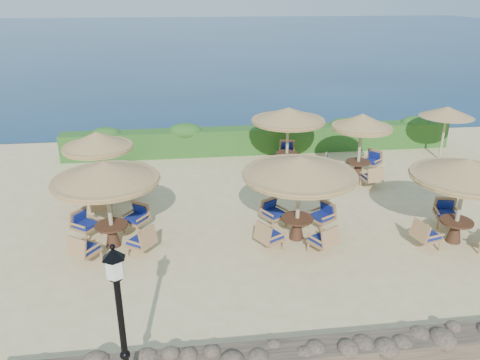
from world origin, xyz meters
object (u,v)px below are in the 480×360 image
extra_parasol (447,112)px  cafe_set_1 (299,179)px  cafe_set_0 (107,187)px  lamp_post (123,338)px  cafe_set_2 (465,181)px  cafe_set_3 (99,156)px  cafe_set_4 (288,122)px  cafe_set_5 (361,135)px

extra_parasol → cafe_set_1: bearing=-142.3°
extra_parasol → cafe_set_0: (-13.62, -6.01, -0.29)m
lamp_post → cafe_set_0: bearing=99.7°
lamp_post → extra_parasol: bearing=43.6°
cafe_set_1 → cafe_set_2: size_ratio=1.08×
cafe_set_3 → extra_parasol: bearing=11.6°
cafe_set_1 → cafe_set_2: (4.65, -0.79, 0.03)m
cafe_set_1 → cafe_set_3: (-6.19, 3.34, -0.15)m
cafe_set_1 → cafe_set_2: bearing=-9.7°
cafe_set_4 → extra_parasol: bearing=2.6°
cafe_set_3 → cafe_set_4: 7.66m
lamp_post → cafe_set_5: lamp_post is taller
lamp_post → cafe_set_2: bearing=28.3°
lamp_post → cafe_set_4: lamp_post is taller
lamp_post → cafe_set_5: size_ratio=1.20×
cafe_set_4 → cafe_set_5: same height
lamp_post → cafe_set_2: size_ratio=1.06×
lamp_post → cafe_set_2: (9.14, 4.93, 0.43)m
cafe_set_3 → cafe_set_2: bearing=-20.9°
lamp_post → extra_parasol: size_ratio=1.38×
cafe_set_1 → cafe_set_0: bearing=177.2°
cafe_set_2 → cafe_set_5: (-1.03, 5.38, -0.19)m
cafe_set_0 → cafe_set_3: bearing=102.5°
extra_parasol → cafe_set_0: bearing=-156.2°
cafe_set_1 → cafe_set_4: size_ratio=1.11×
extra_parasol → cafe_set_4: bearing=-177.4°
cafe_set_2 → cafe_set_5: size_ratio=1.14×
cafe_set_3 → cafe_set_5: (9.81, 1.24, -0.01)m
cafe_set_0 → cafe_set_4: size_ratio=1.00×
lamp_post → cafe_set_1: (4.48, 5.72, 0.40)m
extra_parasol → cafe_set_5: cafe_set_5 is taller
cafe_set_0 → cafe_set_3: 3.15m
cafe_set_5 → lamp_post: bearing=-128.2°
cafe_set_0 → cafe_set_3: (-0.68, 3.08, -0.09)m
cafe_set_1 → cafe_set_4: same height
lamp_post → cafe_set_0: (-1.02, 5.99, 0.33)m
extra_parasol → cafe_set_1: 10.26m
cafe_set_1 → cafe_set_4: 6.04m
cafe_set_0 → cafe_set_4: bearing=41.1°
cafe_set_0 → cafe_set_1: same height
cafe_set_1 → cafe_set_2: same height
extra_parasol → cafe_set_4: 7.11m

